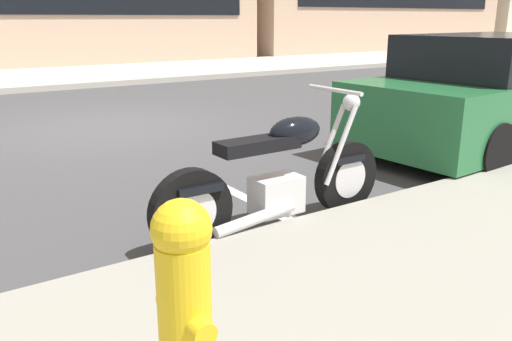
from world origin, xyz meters
name	(u,v)px	position (x,y,z in m)	size (l,w,h in m)	color
ground_plane	(106,127)	(0.00, 0.00, 0.00)	(260.00, 260.00, 0.00)	#3D3D3F
sidewalk_far_curb	(343,60)	(12.00, 7.46, 0.07)	(120.00, 5.00, 0.14)	#ADA89E
parking_stall_stripe	(260,205)	(0.00, -4.36, 0.00)	(0.12, 2.20, 0.01)	silver
parked_motorcycle	(279,179)	(-0.20, -4.91, 0.43)	(2.18, 0.62, 1.12)	black
parked_car_far_down_curb	(498,94)	(3.95, -4.14, 0.70)	(4.59, 2.02, 1.47)	#236638
fire_hydrant	(184,297)	(-1.78, -6.43, 0.60)	(0.24, 0.36, 0.88)	gold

